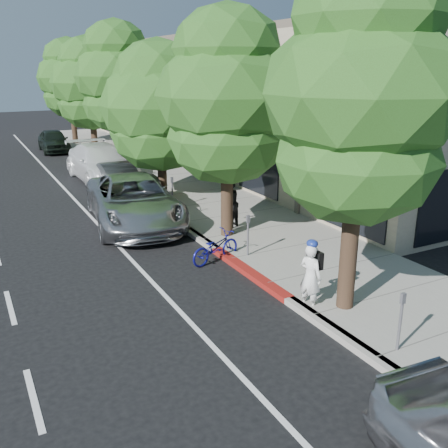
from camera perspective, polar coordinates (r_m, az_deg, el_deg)
ground at (r=13.46m, az=5.00°, el=-7.26°), size 120.00×120.00×0.00m
sidewalk at (r=21.07m, az=-1.45°, el=2.30°), size 4.60×56.00×0.15m
curb at (r=20.19m, az=-7.31°, el=1.47°), size 0.30×56.00×0.15m
curb_red_segment at (r=14.20m, az=2.83°, el=-5.50°), size 0.32×4.00×0.15m
storefront_building at (r=32.65m, az=2.28°, el=13.87°), size 10.00×36.00×7.00m
street_tree_0 at (r=11.21m, az=15.40°, el=13.57°), size 4.29×4.29×7.87m
street_tree_1 at (r=16.14m, az=0.35°, el=14.11°), size 4.55×4.55×7.52m
street_tree_2 at (r=21.65m, az=-7.37°, el=13.12°), size 5.04×5.04×6.78m
street_tree_3 at (r=27.30m, az=-12.11°, el=15.96°), size 4.37×4.37×7.95m
street_tree_4 at (r=33.11m, az=-15.06°, el=15.20°), size 4.88×4.88×7.49m
street_tree_5 at (r=38.97m, az=-17.20°, el=15.55°), size 4.65×4.65×7.64m
cyclist at (r=12.17m, az=9.84°, el=-5.98°), size 0.55×0.69×1.66m
bicycle at (r=14.93m, az=-0.99°, el=-2.67°), size 1.88×1.08×0.94m
silver_suv at (r=18.70m, az=-10.27°, el=2.62°), size 3.81×6.75×1.78m
dark_sedan at (r=23.46m, az=-11.89°, el=5.06°), size 1.58×4.21×1.37m
white_pickup at (r=26.39m, az=-13.86°, el=6.79°), size 2.73×6.32×1.81m
dark_suv_far at (r=36.43m, az=-18.89°, el=9.00°), size 1.90×4.45×1.50m
pedestrian at (r=17.53m, az=0.57°, el=2.40°), size 1.09×1.03×1.78m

